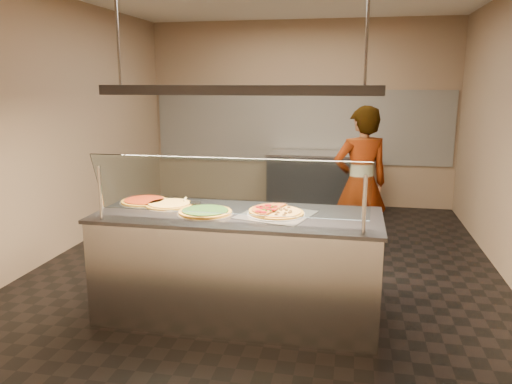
% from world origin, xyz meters
% --- Properties ---
extents(ground, '(5.00, 6.00, 0.02)m').
position_xyz_m(ground, '(0.00, 0.00, -0.01)').
color(ground, black).
rests_on(ground, ground).
extents(wall_back, '(5.00, 0.02, 3.00)m').
position_xyz_m(wall_back, '(0.00, 3.01, 1.50)').
color(wall_back, '#92765E').
rests_on(wall_back, ground).
extents(wall_front, '(5.00, 0.02, 3.00)m').
position_xyz_m(wall_front, '(0.00, -3.01, 1.50)').
color(wall_front, '#92765E').
rests_on(wall_front, ground).
extents(wall_left, '(0.02, 6.00, 3.00)m').
position_xyz_m(wall_left, '(-2.51, 0.00, 1.50)').
color(wall_left, '#92765E').
rests_on(wall_left, ground).
extents(tile_band, '(4.90, 0.02, 1.20)m').
position_xyz_m(tile_band, '(0.00, 2.98, 1.30)').
color(tile_band, silver).
rests_on(tile_band, wall_back).
extents(serving_counter, '(2.40, 0.94, 0.93)m').
position_xyz_m(serving_counter, '(-0.03, -1.34, 0.47)').
color(serving_counter, '#B7B7BC').
rests_on(serving_counter, ground).
extents(sneeze_guard, '(2.16, 0.18, 0.54)m').
position_xyz_m(sneeze_guard, '(-0.03, -1.68, 1.23)').
color(sneeze_guard, '#B7B7BC').
rests_on(sneeze_guard, serving_counter).
extents(perforated_tray, '(0.68, 0.68, 0.01)m').
position_xyz_m(perforated_tray, '(0.29, -1.32, 0.94)').
color(perforated_tray, silver).
rests_on(perforated_tray, serving_counter).
extents(half_pizza_pepperoni, '(0.35, 0.50, 0.05)m').
position_xyz_m(half_pizza_pepperoni, '(0.18, -1.32, 0.96)').
color(half_pizza_pepperoni, '#99641B').
rests_on(half_pizza_pepperoni, perforated_tray).
extents(half_pizza_sausage, '(0.35, 0.50, 0.04)m').
position_xyz_m(half_pizza_sausage, '(0.40, -1.33, 0.96)').
color(half_pizza_sausage, '#99641B').
rests_on(half_pizza_sausage, perforated_tray).
extents(pizza_spinach, '(0.48, 0.48, 0.03)m').
position_xyz_m(pizza_spinach, '(-0.30, -1.40, 0.95)').
color(pizza_spinach, silver).
rests_on(pizza_spinach, serving_counter).
extents(pizza_cheese, '(0.45, 0.45, 0.03)m').
position_xyz_m(pizza_cheese, '(-0.69, -1.20, 0.94)').
color(pizza_cheese, silver).
rests_on(pizza_cheese, serving_counter).
extents(pizza_tomato, '(0.45, 0.45, 0.03)m').
position_xyz_m(pizza_tomato, '(-0.97, -1.12, 0.94)').
color(pizza_tomato, silver).
rests_on(pizza_tomato, serving_counter).
extents(pizza_spatula, '(0.21, 0.23, 0.02)m').
position_xyz_m(pizza_spatula, '(-0.55, -1.09, 0.96)').
color(pizza_spatula, '#B7B7BC').
rests_on(pizza_spatula, pizza_spinach).
extents(prep_table, '(1.62, 0.74, 0.93)m').
position_xyz_m(prep_table, '(0.37, 2.55, 0.47)').
color(prep_table, '#424248').
rests_on(prep_table, ground).
extents(worker, '(0.75, 0.62, 1.77)m').
position_xyz_m(worker, '(0.99, 0.40, 0.88)').
color(worker, '#2F2B31').
rests_on(worker, ground).
extents(heat_lamp_housing, '(2.30, 0.18, 0.08)m').
position_xyz_m(heat_lamp_housing, '(-0.03, -1.34, 1.95)').
color(heat_lamp_housing, '#424248').
rests_on(heat_lamp_housing, ceiling).
extents(lamp_rod_left, '(0.02, 0.02, 1.01)m').
position_xyz_m(lamp_rod_left, '(-1.03, -1.34, 2.50)').
color(lamp_rod_left, '#B7B7BC').
rests_on(lamp_rod_left, ceiling).
extents(lamp_rod_right, '(0.02, 0.02, 1.01)m').
position_xyz_m(lamp_rod_right, '(0.97, -1.34, 2.50)').
color(lamp_rod_right, '#B7B7BC').
rests_on(lamp_rod_right, ceiling).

